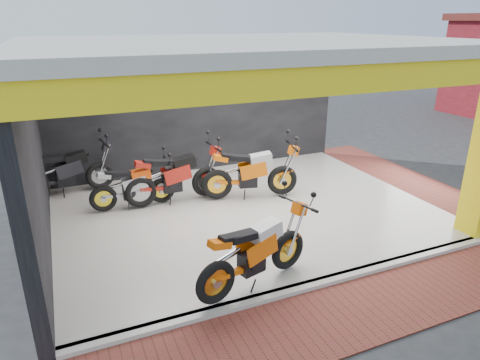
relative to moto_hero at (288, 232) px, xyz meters
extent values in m
plane|color=#2D2D30|center=(0.35, 0.50, -0.80)|extent=(80.00, 80.00, 0.00)
cube|color=silver|center=(0.35, 2.50, -0.75)|extent=(8.00, 6.00, 0.10)
cube|color=beige|center=(0.35, 2.50, 2.80)|extent=(8.40, 6.40, 0.20)
cube|color=black|center=(0.35, 5.60, 0.95)|extent=(8.20, 0.20, 3.50)
cube|color=black|center=(-3.75, 2.50, 0.95)|extent=(0.20, 6.20, 3.50)
cube|color=yellow|center=(0.35, -0.50, 2.50)|extent=(8.40, 0.30, 0.40)
cube|color=yellow|center=(4.35, 2.50, 2.50)|extent=(0.30, 6.40, 0.40)
cube|color=silver|center=(0.35, -0.52, -0.75)|extent=(8.00, 0.20, 0.10)
cube|color=brown|center=(0.35, -1.30, -0.78)|extent=(9.00, 1.40, 0.03)
cube|color=brown|center=(5.15, 2.50, -0.78)|extent=(1.40, 7.00, 0.03)
camera|label=1|loc=(-3.20, -5.41, 3.26)|focal=32.00mm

